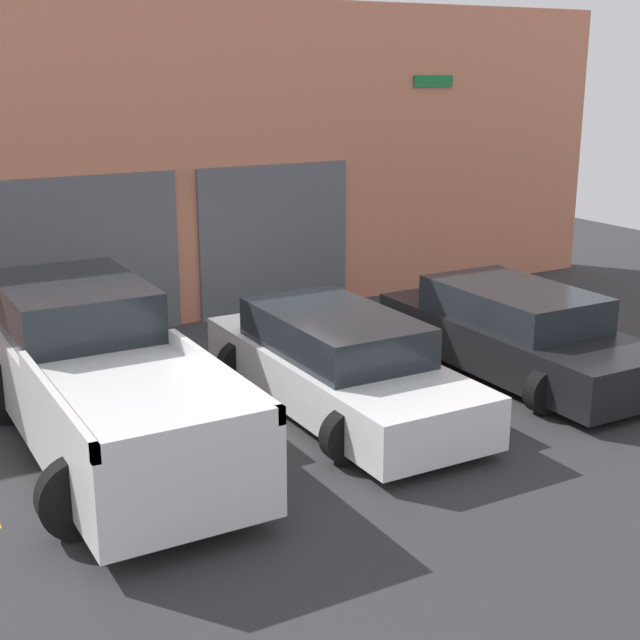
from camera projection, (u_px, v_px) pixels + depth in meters
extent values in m
plane|color=#2D2D30|center=(277.00, 370.00, 13.31)|extent=(28.00, 28.00, 0.00)
cube|color=#D17A5B|center=(189.00, 164.00, 15.32)|extent=(17.84, 0.60, 5.49)
cube|color=#595B60|center=(92.00, 258.00, 14.54)|extent=(2.94, 0.08, 2.69)
cube|color=#595B60|center=(275.00, 239.00, 16.11)|extent=(2.94, 0.08, 2.69)
cube|color=#197238|center=(434.00, 81.00, 16.99)|extent=(0.90, 0.03, 0.22)
cube|color=white|center=(110.00, 400.00, 10.17)|extent=(1.81, 5.29, 0.94)
cube|color=#1E2328|center=(72.00, 305.00, 11.17)|extent=(1.67, 2.38, 0.62)
cube|color=white|center=(54.00, 400.00, 8.61)|extent=(0.08, 2.91, 0.18)
cube|color=white|center=(220.00, 371.00, 9.43)|extent=(0.08, 2.91, 0.18)
cube|color=white|center=(193.00, 433.00, 7.83)|extent=(1.81, 0.08, 0.18)
cylinder|color=black|center=(12.00, 391.00, 11.24)|extent=(0.84, 0.22, 0.84)
cylinder|color=black|center=(134.00, 371.00, 11.99)|extent=(0.84, 0.22, 0.84)
cylinder|color=black|center=(80.00, 497.00, 8.50)|extent=(0.84, 0.22, 0.84)
cylinder|color=black|center=(233.00, 461.00, 9.25)|extent=(0.84, 0.22, 0.84)
cube|color=white|center=(339.00, 376.00, 11.67)|extent=(1.72, 4.75, 0.64)
cube|color=#1E2328|center=(334.00, 331.00, 11.61)|extent=(1.51, 2.61, 0.51)
cylinder|color=black|center=(240.00, 363.00, 12.58)|extent=(0.65, 0.22, 0.65)
cylinder|color=black|center=(332.00, 348.00, 13.29)|extent=(0.65, 0.22, 0.65)
cylinder|color=black|center=(348.00, 436.00, 10.12)|extent=(0.65, 0.22, 0.65)
cylinder|color=black|center=(453.00, 412.00, 10.83)|extent=(0.65, 0.22, 0.65)
cube|color=black|center=(516.00, 342.00, 13.10)|extent=(1.75, 4.67, 0.65)
cube|color=#1E2328|center=(513.00, 303.00, 13.04)|extent=(1.54, 2.57, 0.49)
cylinder|color=black|center=(416.00, 335.00, 14.00)|extent=(0.61, 0.22, 0.61)
cylinder|color=black|center=(492.00, 321.00, 14.72)|extent=(0.61, 0.22, 0.61)
cylinder|color=black|center=(546.00, 391.00, 11.57)|extent=(0.61, 0.22, 0.61)
cylinder|color=black|center=(629.00, 372.00, 12.29)|extent=(0.61, 0.22, 0.61)
cube|color=gold|center=(233.00, 431.00, 11.08)|extent=(0.12, 2.20, 0.01)
cube|color=gold|center=(431.00, 389.00, 12.51)|extent=(0.12, 2.20, 0.01)
cube|color=gold|center=(589.00, 356.00, 13.95)|extent=(0.12, 2.20, 0.01)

